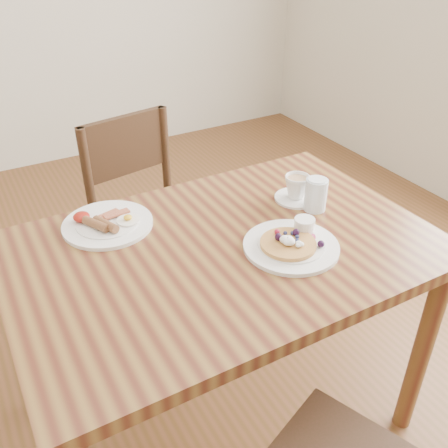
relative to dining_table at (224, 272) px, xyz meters
name	(u,v)px	position (x,y,z in m)	size (l,w,h in m)	color
ground	(224,414)	(0.00, 0.00, -0.65)	(5.00, 5.00, 0.00)	brown
dining_table	(224,272)	(0.00, 0.00, 0.00)	(1.20, 0.80, 0.75)	brown
chair_far	(149,216)	(0.02, 0.65, -0.16)	(0.49, 0.49, 0.88)	#371E14
pancake_plate	(292,243)	(0.16, -0.10, 0.11)	(0.27, 0.27, 0.06)	white
breakfast_plate	(106,223)	(-0.26, 0.26, 0.11)	(0.27, 0.27, 0.04)	white
teacup_saucer	(297,189)	(0.34, 0.11, 0.14)	(0.14, 0.14, 0.08)	white
water_glass	(316,195)	(0.35, 0.03, 0.15)	(0.07, 0.07, 0.10)	silver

